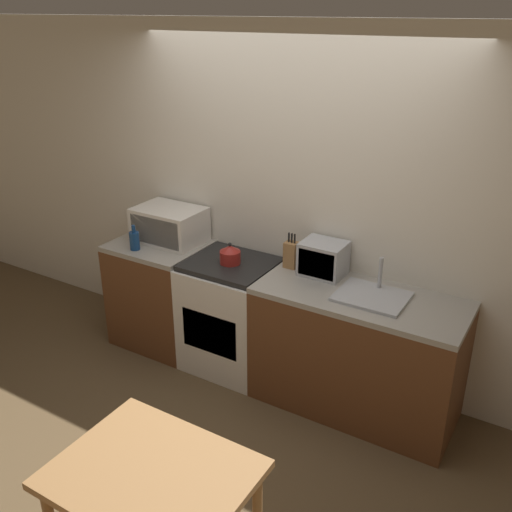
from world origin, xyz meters
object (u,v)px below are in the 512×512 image
stove_range (232,314)px  microwave (169,225)px  bottle (134,240)px  kettle (230,254)px  dining_table (153,487)px  toaster_oven (323,259)px

stove_range → microwave: 0.89m
bottle → kettle: bearing=12.1°
bottle → microwave: bearing=66.1°
stove_range → kettle: size_ratio=5.44×
stove_range → dining_table: bearing=-67.2°
kettle → microwave: (-0.66, 0.11, 0.07)m
bottle → toaster_oven: 1.50m
stove_range → bottle: (-0.78, -0.19, 0.53)m
stove_range → toaster_oven: 0.91m
kettle → bottle: 0.81m
dining_table → bottle: bearing=133.6°
kettle → microwave: bearing=170.3°
kettle → dining_table: size_ratio=0.19×
stove_range → microwave: microwave is taller
kettle → toaster_oven: (0.67, 0.18, 0.05)m
toaster_oven → microwave: bearing=-177.1°
dining_table → toaster_oven: bearing=92.1°
stove_range → bottle: bearing=-166.5°
toaster_oven → bottle: bearing=-166.5°
microwave → bottle: microwave is taller
microwave → bottle: (-0.13, -0.28, -0.06)m
microwave → dining_table: (1.41, -1.89, -0.41)m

